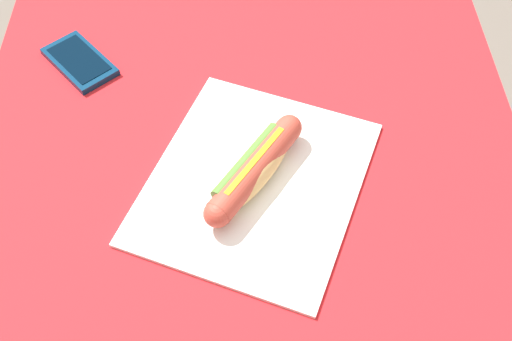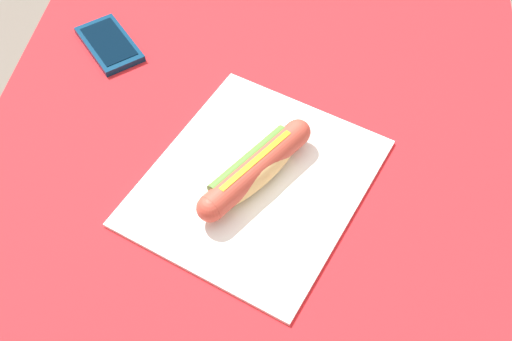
{
  "view_description": "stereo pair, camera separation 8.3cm",
  "coord_description": "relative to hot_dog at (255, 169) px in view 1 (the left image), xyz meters",
  "views": [
    {
      "loc": [
        -0.5,
        0.0,
        1.47
      ],
      "look_at": [
        0.02,
        -0.01,
        0.78
      ],
      "focal_mm": 44.31,
      "sensor_mm": 36.0,
      "label": 1
    },
    {
      "loc": [
        -0.5,
        -0.08,
        1.47
      ],
      "look_at": [
        0.02,
        -0.01,
        0.78
      ],
      "focal_mm": 44.31,
      "sensor_mm": 36.0,
      "label": 2
    }
  ],
  "objects": [
    {
      "name": "dining_table",
      "position": [
        -0.02,
        0.01,
        -0.16
      ],
      "size": [
        1.24,
        0.83,
        0.75
      ],
      "color": "brown",
      "rests_on": "ground"
    },
    {
      "name": "paper_wrapper",
      "position": [
        -0.0,
        -0.0,
        -0.03
      ],
      "size": [
        0.42,
        0.39,
        0.01
      ],
      "primitive_type": "cube",
      "rotation": [
        0.0,
        0.0,
        -0.39
      ],
      "color": "white",
      "rests_on": "dining_table"
    },
    {
      "name": "hot_dog",
      "position": [
        0.0,
        0.0,
        0.0
      ],
      "size": [
        0.18,
        0.14,
        0.05
      ],
      "color": "#DBB26B",
      "rests_on": "paper_wrapper"
    },
    {
      "name": "cell_phone",
      "position": [
        0.25,
        0.28,
        -0.03
      ],
      "size": [
        0.14,
        0.14,
        0.01
      ],
      "color": "#0A2D4C",
      "rests_on": "dining_table"
    }
  ]
}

